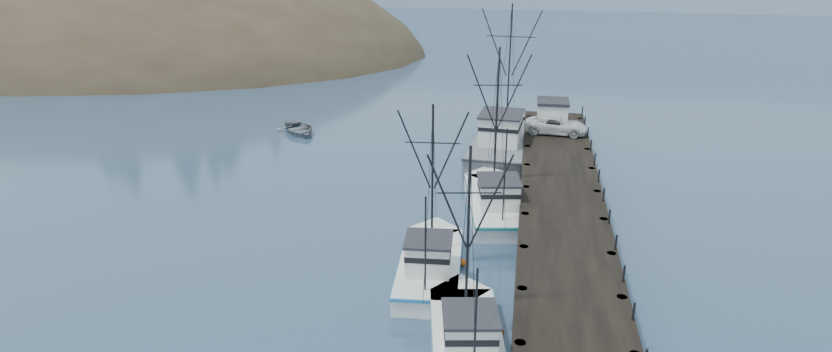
{
  "coord_description": "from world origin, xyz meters",
  "views": [
    {
      "loc": [
        10.95,
        -30.07,
        20.1
      ],
      "look_at": [
        3.07,
        15.48,
        2.5
      ],
      "focal_mm": 28.0,
      "sensor_mm": 36.0,
      "label": 1
    }
  ],
  "objects": [
    {
      "name": "moored_sailboats",
      "position": [
        -34.16,
        60.95,
        0.33
      ],
      "size": [
        21.94,
        15.93,
        6.35
      ],
      "color": "white",
      "rests_on": "ground"
    },
    {
      "name": "trawler_far",
      "position": [
        9.14,
        15.58,
        0.82
      ],
      "size": [
        5.79,
        12.58,
        12.6
      ],
      "color": "white",
      "rests_on": "ground"
    },
    {
      "name": "pickup_truck",
      "position": [
        14.01,
        30.27,
        2.81
      ],
      "size": [
        6.06,
        3.19,
        1.62
      ],
      "primitive_type": "imported",
      "rotation": [
        0.0,
        0.0,
        1.48
      ],
      "color": "silver",
      "rests_on": "pier"
    },
    {
      "name": "pier_shed",
      "position": [
        13.6,
        32.02,
        3.42
      ],
      "size": [
        3.0,
        3.2,
        2.8
      ],
      "color": "silver",
      "rests_on": "pier"
    },
    {
      "name": "trawler_near",
      "position": [
        8.76,
        -2.43,
        0.82
      ],
      "size": [
        5.09,
        10.93,
        11.06
      ],
      "color": "white",
      "rests_on": "ground"
    },
    {
      "name": "work_vessel",
      "position": [
        9.12,
        29.53,
        1.23
      ],
      "size": [
        6.38,
        17.3,
        14.18
      ],
      "color": "slate",
      "rests_on": "ground"
    },
    {
      "name": "headland",
      "position": [
        -74.95,
        78.61,
        -4.55
      ],
      "size": [
        134.8,
        78.0,
        51.0
      ],
      "color": "#382D1E",
      "rests_on": "ground"
    },
    {
      "name": "ground",
      "position": [
        0.0,
        0.0,
        0.0
      ],
      "size": [
        400.0,
        400.0,
        0.0
      ],
      "primitive_type": "plane",
      "color": "navy",
      "rests_on": "ground"
    },
    {
      "name": "distant_ridge",
      "position": [
        10.0,
        170.0,
        0.0
      ],
      "size": [
        360.0,
        40.0,
        26.0
      ],
      "primitive_type": "cube",
      "color": "#9EB2C6",
      "rests_on": "ground"
    },
    {
      "name": "motorboat",
      "position": [
        -12.44,
        32.48,
        0.0
      ],
      "size": [
        6.59,
        6.9,
        1.16
      ],
      "primitive_type": "imported",
      "rotation": [
        0.0,
        0.0,
        0.65
      ],
      "color": "slate",
      "rests_on": "ground"
    },
    {
      "name": "trawler_mid",
      "position": [
        5.78,
        5.04,
        0.82
      ],
      "size": [
        4.4,
        11.13,
        11.02
      ],
      "color": "white",
      "rests_on": "ground"
    },
    {
      "name": "pier",
      "position": [
        14.0,
        16.0,
        1.69
      ],
      "size": [
        6.0,
        44.0,
        2.0
      ],
      "color": "black",
      "rests_on": "ground"
    }
  ]
}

